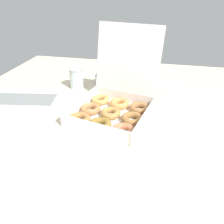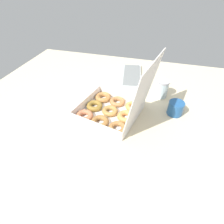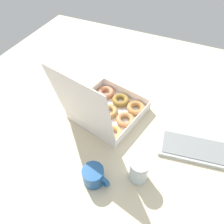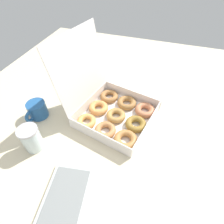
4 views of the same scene
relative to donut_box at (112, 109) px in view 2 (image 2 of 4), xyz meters
The scene contains 6 objects.
ground_plane 9.04cm from the donut_box, 49.40° to the right, with size 180.00×180.00×2.00cm, color beige.
donut_box is the anchor object (origin of this frame).
keyboard 49.41cm from the donut_box, behind, with size 38.94×20.69×2.20cm.
coffee_mug 37.79cm from the donut_box, 107.42° to the left, with size 12.54×9.05×8.23cm.
glass_jar 38.49cm from the donut_box, 135.55° to the left, with size 8.23×8.23×11.79cm.
paper_napkin 34.14cm from the donut_box, 112.33° to the right, with size 11.74×9.98×0.15cm, color white.
Camera 2 is at (71.77, 26.89, 68.65)cm, focal length 28.00 mm.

